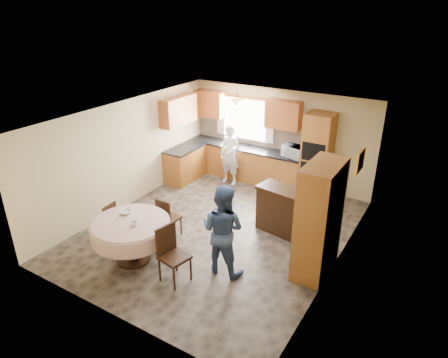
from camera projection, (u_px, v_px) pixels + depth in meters
The scene contains 36 objects.
floor at pixel (218, 230), 8.58m from camera, with size 5.00×6.00×0.01m, color brown.
ceiling at pixel (218, 117), 7.55m from camera, with size 5.00×6.00×0.01m, color white.
wall_back at pixel (279, 137), 10.40m from camera, with size 5.00×0.02×2.50m, color tan.
wall_front at pixel (107, 249), 5.73m from camera, with size 5.00×0.02×2.50m, color tan.
wall_left at pixel (127, 154), 9.25m from camera, with size 0.02×6.00×2.50m, color tan.
wall_right at pixel (341, 208), 6.88m from camera, with size 0.02×6.00×2.50m, color tan.
window at pixel (245, 119), 10.72m from camera, with size 1.40×0.03×1.10m, color white.
curtain_left at pixel (221, 114), 11.01m from camera, with size 0.22×0.02×1.15m, color white.
curtain_right at pixel (270, 122), 10.30m from camera, with size 0.22×0.02×1.15m, color white.
base_cab_back at pixel (244, 163), 10.90m from camera, with size 3.30×0.60×0.88m, color #B2692F.
counter_back at pixel (245, 147), 10.71m from camera, with size 3.30×0.64×0.04m, color black.
base_cab_left at pixel (185, 164), 10.84m from camera, with size 0.60×1.20×0.88m, color #B2692F.
counter_left at pixel (184, 148), 10.65m from camera, with size 0.64×1.20×0.04m, color black.
backsplash at pixel (250, 135), 10.82m from camera, with size 3.30×0.02×0.55m, color tan.
wall_cab_left at pixel (210, 104), 10.97m from camera, with size 0.85×0.33×0.72m, color #B7602D.
wall_cab_right at pixel (283, 115), 9.93m from camera, with size 0.90×0.33×0.72m, color #B7602D.
wall_cab_side at pixel (179, 111), 10.30m from camera, with size 0.33×1.20×0.72m, color #B7602D.
oven_tower at pixel (317, 156), 9.69m from camera, with size 0.66×0.62×2.12m, color #B2692F.
oven_upper at pixel (313, 152), 9.37m from camera, with size 0.56×0.01×0.45m, color black.
oven_lower at pixel (311, 172), 9.57m from camera, with size 0.56×0.01×0.45m, color black.
pendant at pixel (237, 103), 10.13m from camera, with size 0.36×0.36×0.18m, color beige.
sideboard at pixel (287, 213), 8.29m from camera, with size 1.31×0.54×0.94m, color #321B0D.
space_heater at pixel (302, 226), 8.20m from camera, with size 0.40×0.28×0.55m, color black.
cupboard at pixel (319, 220), 6.91m from camera, with size 0.55×1.09×2.09m, color #B2692F.
dining_table at pixel (131, 230), 7.35m from camera, with size 1.46×1.46×0.83m.
chair_left at pixel (107, 221), 7.98m from camera, with size 0.41×0.41×0.87m.
chair_back at pixel (167, 216), 8.13m from camera, with size 0.39×0.39×0.89m.
chair_right at pixel (171, 251), 6.87m from camera, with size 0.52×0.52×1.03m.
framed_picture at pixel (360, 161), 7.64m from camera, with size 0.06×0.52×0.43m.
microwave at pixel (294, 152), 9.93m from camera, with size 0.55×0.37×0.30m, color silver.
person_sink at pixel (230, 155), 10.47m from camera, with size 0.59×0.38×1.60m, color silver.
person_dining at pixel (223, 230), 6.97m from camera, with size 0.83×0.64×1.70m, color navy.
bowl_sideboard at pixel (277, 189), 8.21m from camera, with size 0.24×0.24×0.06m, color #B2B2B2.
bottle_sideboard at pixel (302, 189), 7.90m from camera, with size 0.12×0.12×0.31m, color silver.
cup_table at pixel (134, 224), 7.11m from camera, with size 0.11×0.11×0.09m, color #B2B2B2.
bowl_table at pixel (126, 212), 7.51m from camera, with size 0.20×0.20×0.06m, color #B2B2B2.
Camera 1 is at (3.94, -6.23, 4.52)m, focal length 32.00 mm.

